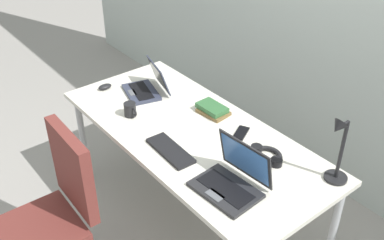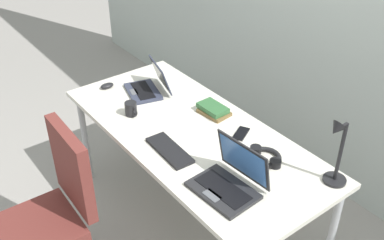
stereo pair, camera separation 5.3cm
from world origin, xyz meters
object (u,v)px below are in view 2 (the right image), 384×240
computer_mouse (107,86)px  book_stack (213,110)px  coffee_mug (131,109)px  office_chair (52,226)px  laptop_back_right (148,86)px  cell_phone (241,133)px  desk_lamp (337,153)px  headphones (265,157)px  external_keyboard (170,150)px  laptop_front_left (229,181)px

computer_mouse → book_stack: 0.79m
coffee_mug → office_chair: 0.83m
laptop_back_right → cell_phone: size_ratio=2.53×
book_stack → office_chair: 1.17m
desk_lamp → headphones: (-0.34, -0.12, -0.18)m
desk_lamp → office_chair: (-0.93, -1.16, -0.54)m
external_keyboard → book_stack: book_stack is taller
book_stack → office_chair: office_chair is taller
laptop_front_left → computer_mouse: laptop_front_left is taller
laptop_front_left → coffee_mug: (-0.89, -0.04, -0.00)m
cell_phone → laptop_back_right: bearing=164.6°
laptop_front_left → external_keyboard: (-0.43, -0.06, -0.04)m
laptop_back_right → external_keyboard: laptop_back_right is taller
external_keyboard → headphones: 0.53m
external_keyboard → book_stack: size_ratio=1.55×
external_keyboard → laptop_back_right: bearing=159.7°
computer_mouse → cell_phone: computer_mouse is taller
external_keyboard → book_stack: (-0.16, 0.45, 0.02)m
laptop_front_left → office_chair: bearing=-131.4°
cell_phone → book_stack: size_ratio=0.64×
computer_mouse → book_stack: book_stack is taller
laptop_back_right → office_chair: bearing=-65.5°
laptop_back_right → book_stack: bearing=20.3°
computer_mouse → office_chair: 1.05m
laptop_front_left → book_stack: 0.71m
desk_lamp → coffee_mug: size_ratio=3.54×
book_stack → cell_phone: bearing=-3.1°
headphones → desk_lamp: bearing=19.5°
external_keyboard → cell_phone: external_keyboard is taller
desk_lamp → office_chair: size_ratio=0.41×
cell_phone → office_chair: size_ratio=0.14×
external_keyboard → coffee_mug: 0.46m
desk_lamp → external_keyboard: desk_lamp is taller
office_chair → coffee_mug: bearing=109.6°
laptop_front_left → office_chair: size_ratio=0.36×
desk_lamp → external_keyboard: bearing=-145.2°
computer_mouse → headphones: size_ratio=0.45×
laptop_front_left → laptop_back_right: (-1.07, 0.21, -0.01)m
desk_lamp → computer_mouse: bearing=-164.9°
laptop_back_right → computer_mouse: bearing=-137.9°
headphones → office_chair: bearing=-119.3°
office_chair → laptop_back_right: bearing=114.5°
desk_lamp → office_chair: bearing=-128.6°
headphones → book_stack: 0.54m
laptop_back_right → book_stack: (0.48, 0.18, -0.02)m
external_keyboard → book_stack: 0.48m
book_stack → desk_lamp: bearing=3.2°
book_stack → laptop_back_right: bearing=-159.7°
desk_lamp → computer_mouse: size_ratio=4.17×
coffee_mug → computer_mouse: bearing=173.6°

